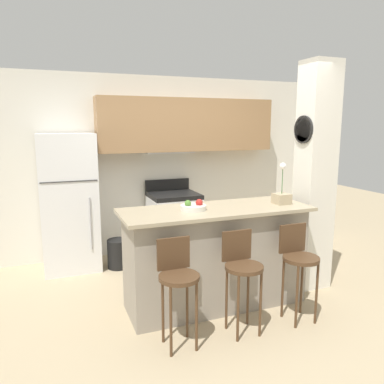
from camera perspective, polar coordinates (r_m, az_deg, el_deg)
ground_plane at (r=4.14m, az=3.53°, el=-16.58°), size 14.00×14.00×0.00m
wall_back at (r=5.51m, az=-3.11°, el=6.63°), size 5.60×0.38×2.55m
pillar_right at (r=4.44m, az=18.20°, el=2.14°), size 0.38×0.32×2.55m
counter_bar at (r=3.93m, az=3.62°, el=-9.77°), size 1.94×0.72×1.03m
refrigerator at (r=5.05m, az=-18.21°, el=-1.55°), size 0.69×0.63×1.76m
stove_range at (r=5.40m, az=-2.79°, el=-4.88°), size 0.67×0.64×1.07m
bar_stool_left at (r=3.20m, az=-2.20°, el=-12.90°), size 0.34×0.34×0.92m
bar_stool_mid at (r=3.43m, az=7.62°, el=-11.37°), size 0.34×0.34×0.92m
bar_stool_right at (r=3.75m, az=15.91°, el=-9.80°), size 0.34×0.34×0.92m
orchid_vase at (r=4.08m, az=13.51°, el=-0.45°), size 0.16×0.16×0.44m
fruit_bowl at (r=3.68m, az=0.24°, el=-2.27°), size 0.26×0.26×0.11m
trash_bin at (r=5.09m, az=-11.18°, el=-9.20°), size 0.28×0.28×0.38m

